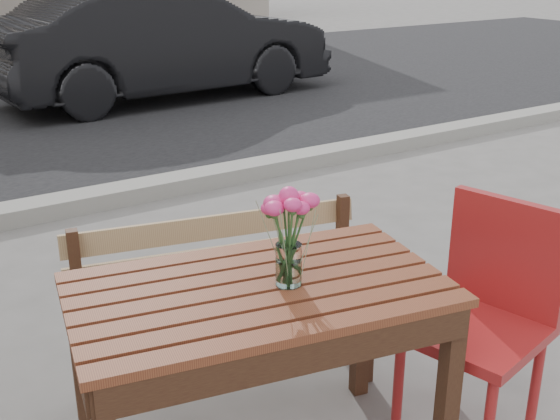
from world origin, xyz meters
The scene contains 5 objects.
main_table centered at (-0.01, 0.02, 0.62)m, with size 1.31×0.92×0.74m.
main_bench centered at (0.16, 0.59, 0.47)m, with size 1.29×0.63×0.77m.
red_chair centered at (0.82, -0.22, 0.53)m, with size 0.54×0.54×0.91m.
main_vase centered at (0.07, -0.03, 0.95)m, with size 0.18×0.18×0.33m.
parked_car centered at (2.48, 6.34, 0.69)m, with size 1.45×4.16×1.37m, color black.
Camera 1 is at (-1.05, -1.71, 1.76)m, focal length 45.00 mm.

